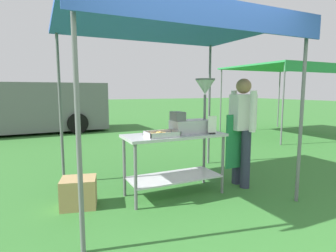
{
  "coord_description": "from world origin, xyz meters",
  "views": [
    {
      "loc": [
        -1.47,
        -2.1,
        1.44
      ],
      "look_at": [
        0.16,
        1.36,
        0.94
      ],
      "focal_mm": 29.2,
      "sensor_mm": 36.0,
      "label": 1
    }
  ],
  "objects": [
    {
      "name": "donut_tray",
      "position": [
        -0.08,
        1.04,
        0.88
      ],
      "size": [
        0.42,
        0.28,
        0.07
      ],
      "color": "#B7B7BC",
      "rests_on": "donut_cart"
    },
    {
      "name": "van_grey",
      "position": [
        -2.13,
        8.31,
        0.88
      ],
      "size": [
        5.65,
        2.22,
        1.69
      ],
      "color": "slate",
      "rests_on": "ground"
    },
    {
      "name": "neighbour_tent",
      "position": [
        5.64,
        4.36,
        2.13
      ],
      "size": [
        2.96,
        2.9,
        2.2
      ],
      "color": "slate",
      "rests_on": "ground"
    },
    {
      "name": "donut_fryer",
      "position": [
        0.48,
        1.17,
        1.13
      ],
      "size": [
        0.64,
        0.28,
        0.75
      ],
      "color": "#B7B7BC",
      "rests_on": "donut_cart"
    },
    {
      "name": "menu_sign",
      "position": [
        0.63,
        0.97,
        0.95
      ],
      "size": [
        0.13,
        0.05,
        0.24
      ],
      "color": "black",
      "rests_on": "donut_cart"
    },
    {
      "name": "stall_canopy",
      "position": [
        0.16,
        1.26,
        2.24
      ],
      "size": [
        2.89,
        2.27,
        2.32
      ],
      "color": "slate",
      "rests_on": "ground"
    },
    {
      "name": "ground_plane",
      "position": [
        0.0,
        6.0,
        0.0
      ],
      "size": [
        70.0,
        70.0,
        0.0
      ],
      "primitive_type": "plane",
      "color": "#33702D"
    },
    {
      "name": "donut_cart",
      "position": [
        0.16,
        1.16,
        0.62
      ],
      "size": [
        1.37,
        0.58,
        0.85
      ],
      "color": "#B7B7BC",
      "rests_on": "ground"
    },
    {
      "name": "supply_crate",
      "position": [
        -1.09,
        1.31,
        0.18
      ],
      "size": [
        0.49,
        0.44,
        0.36
      ],
      "color": "tan",
      "rests_on": "ground"
    },
    {
      "name": "vendor",
      "position": [
        1.23,
        1.07,
        0.9
      ],
      "size": [
        0.45,
        0.53,
        1.61
      ],
      "color": "#2D3347",
      "rests_on": "ground"
    }
  ]
}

